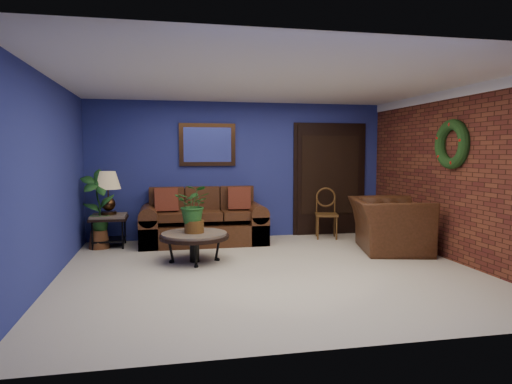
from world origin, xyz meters
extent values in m
plane|color=beige|center=(0.00, 0.00, 0.00)|extent=(5.50, 5.50, 0.00)
cube|color=navy|center=(0.00, 2.50, 1.25)|extent=(5.50, 0.04, 2.50)
cube|color=navy|center=(-2.75, 0.00, 1.25)|extent=(0.04, 5.00, 2.50)
cube|color=brown|center=(2.75, 0.00, 1.25)|extent=(0.04, 5.00, 2.50)
cube|color=white|center=(0.00, 0.00, 2.50)|extent=(5.50, 5.00, 0.02)
cube|color=white|center=(2.72, 0.00, 2.43)|extent=(0.03, 5.00, 0.14)
cube|color=#3D2513|center=(-0.60, 2.46, 1.72)|extent=(1.02, 0.06, 0.77)
cube|color=black|center=(1.75, 2.47, 1.05)|extent=(1.44, 0.06, 2.18)
torus|color=black|center=(2.69, 0.05, 1.70)|extent=(0.16, 0.72, 0.72)
cube|color=#4E2716|center=(-0.72, 2.00, 0.18)|extent=(2.16, 0.93, 0.35)
cube|color=#4E2716|center=(-0.72, 2.34, 0.50)|extent=(1.85, 0.26, 0.88)
cube|color=#4E2716|center=(-1.34, 1.94, 0.51)|extent=(0.60, 0.64, 0.14)
cube|color=#4E2716|center=(-0.72, 1.94, 0.51)|extent=(0.60, 0.64, 0.14)
cube|color=#4E2716|center=(-0.11, 1.94, 0.51)|extent=(0.60, 0.64, 0.14)
cube|color=#4E2716|center=(-1.65, 2.00, 0.25)|extent=(0.31, 0.93, 0.49)
cube|color=#4E2716|center=(0.20, 2.00, 0.25)|extent=(0.31, 0.93, 0.49)
cube|color=maroon|center=(-1.35, 1.98, 0.78)|extent=(0.39, 0.12, 0.39)
cube|color=maroon|center=(-0.10, 1.98, 0.78)|extent=(0.39, 0.12, 0.39)
cylinder|color=#524C48|center=(-0.97, 0.69, 0.40)|extent=(0.94, 0.94, 0.05)
cylinder|color=black|center=(-0.97, 0.69, 0.37)|extent=(1.00, 1.00, 0.05)
cylinder|color=black|center=(-0.97, 0.69, 0.19)|extent=(0.14, 0.14, 0.38)
cube|color=#524C48|center=(-2.30, 2.05, 0.52)|extent=(0.56, 0.56, 0.05)
cube|color=black|center=(-2.30, 2.05, 0.48)|extent=(0.60, 0.60, 0.04)
cube|color=black|center=(-2.30, 2.05, 0.12)|extent=(0.51, 0.51, 0.03)
cylinder|color=black|center=(-2.54, 1.81, 0.26)|extent=(0.03, 0.03, 0.52)
cylinder|color=black|center=(-2.06, 1.81, 0.26)|extent=(0.03, 0.03, 0.52)
cylinder|color=black|center=(-2.54, 2.29, 0.26)|extent=(0.03, 0.03, 0.52)
cylinder|color=black|center=(-2.06, 2.29, 0.26)|extent=(0.03, 0.03, 0.52)
cylinder|color=#3D2513|center=(-2.30, 2.05, 0.57)|extent=(0.25, 0.25, 0.05)
sphere|color=#3D2513|center=(-2.30, 2.05, 0.70)|extent=(0.23, 0.23, 0.23)
cylinder|color=#3D2513|center=(-2.30, 2.05, 0.89)|extent=(0.03, 0.03, 0.29)
cone|color=tan|center=(-2.30, 2.05, 1.10)|extent=(0.42, 0.42, 0.29)
cube|color=brown|center=(1.54, 2.05, 0.44)|extent=(0.48, 0.48, 0.04)
torus|color=brown|center=(1.59, 2.22, 0.74)|extent=(0.37, 0.13, 0.37)
cylinder|color=brown|center=(1.34, 1.93, 0.21)|extent=(0.03, 0.03, 0.42)
cylinder|color=brown|center=(1.66, 1.84, 0.21)|extent=(0.03, 0.03, 0.42)
cylinder|color=brown|center=(1.42, 2.26, 0.21)|extent=(0.03, 0.03, 0.42)
cylinder|color=brown|center=(1.75, 2.17, 0.21)|extent=(0.03, 0.03, 0.42)
imported|color=#4E2716|center=(2.15, 0.82, 0.42)|extent=(1.40, 1.52, 0.84)
cylinder|color=brown|center=(-0.97, 0.69, 0.52)|extent=(0.28, 0.28, 0.18)
imported|color=#17491C|center=(-0.97, 0.69, 0.84)|extent=(0.63, 0.59, 0.56)
cylinder|color=brown|center=(2.35, 0.70, 0.10)|extent=(0.26, 0.26, 0.20)
imported|color=#17491C|center=(2.35, 0.70, 0.47)|extent=(0.36, 0.30, 0.64)
cylinder|color=brown|center=(-2.45, 1.95, 0.15)|extent=(0.34, 0.34, 0.30)
imported|color=#17491C|center=(-2.45, 1.95, 0.78)|extent=(0.57, 0.39, 1.06)
camera|label=1|loc=(-1.38, -5.85, 1.59)|focal=32.00mm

